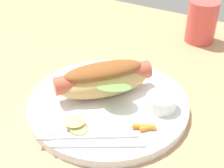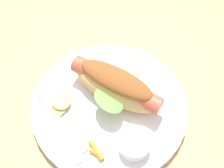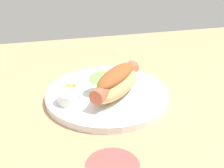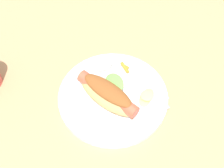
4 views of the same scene
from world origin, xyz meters
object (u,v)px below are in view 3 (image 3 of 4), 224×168
object	(u,v)px
plate	(108,95)
knife	(83,74)
hot_dog	(116,82)
fork	(92,75)
carrot_garnish	(67,87)
sauce_ramekin	(69,98)
chips_pile	(105,73)

from	to	relation	value
plate	knife	size ratio (longest dim) A/B	2.00
hot_dog	fork	size ratio (longest dim) A/B	1.21
plate	hot_dog	xyz separation A→B (cm)	(1.56, -1.41, 4.00)
hot_dog	fork	bearing A→B (deg)	61.19
fork	carrot_garnish	bearing A→B (deg)	-171.56
knife	sauce_ramekin	bearing A→B (deg)	-140.17
sauce_ramekin	chips_pile	xyz separation A→B (cm)	(10.29, 11.63, -0.55)
sauce_ramekin	knife	distance (cm)	14.19
sauce_ramekin	chips_pile	distance (cm)	15.54
chips_pile	sauce_ramekin	bearing A→B (deg)	-131.48
hot_dog	fork	xyz separation A→B (cm)	(-3.79, 10.76, -3.00)
hot_dog	sauce_ramekin	distance (cm)	11.02
plate	chips_pile	distance (cm)	8.78
plate	knife	world-z (taller)	knife
sauce_ramekin	fork	size ratio (longest dim) A/B	0.37
hot_dog	sauce_ramekin	size ratio (longest dim) A/B	3.23
plate	hot_dog	bearing A→B (deg)	-42.14
plate	knife	bearing A→B (deg)	112.63
hot_dog	chips_pile	xyz separation A→B (cm)	(-0.43, 9.98, -2.49)
knife	carrot_garnish	distance (cm)	8.06
sauce_ramekin	carrot_garnish	size ratio (longest dim) A/B	1.37
knife	plate	bearing A→B (deg)	-97.28
fork	carrot_garnish	xyz separation A→B (cm)	(-6.71, -5.68, 0.24)
knife	chips_pile	bearing A→B (deg)	-46.86
hot_dog	knife	size ratio (longest dim) A/B	1.18
sauce_ramekin	fork	distance (cm)	14.25
sauce_ramekin	carrot_garnish	bearing A→B (deg)	88.19
fork	chips_pile	bearing A→B (deg)	-44.87
hot_dog	carrot_garnish	size ratio (longest dim) A/B	4.44
knife	chips_pile	distance (cm)	5.65
knife	chips_pile	xyz separation A→B (cm)	(5.39, -1.64, 0.52)
carrot_garnish	sauce_ramekin	bearing A→B (deg)	-91.81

